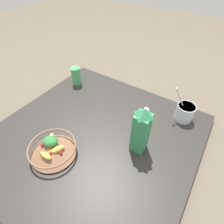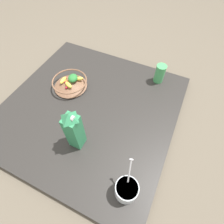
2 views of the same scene
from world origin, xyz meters
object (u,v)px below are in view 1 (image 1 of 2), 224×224
drinking_cup (76,76)px  milk_carton (141,131)px  fruit_bowl (53,149)px  yogurt_tub (185,112)px

drinking_cup → milk_carton: bearing=158.2°
fruit_bowl → milk_carton: milk_carton is taller
milk_carton → yogurt_tub: milk_carton is taller
yogurt_tub → drinking_cup: 0.83m
fruit_bowl → yogurt_tub: (-0.49, -0.64, 0.02)m
fruit_bowl → milk_carton: (-0.36, -0.28, 0.11)m
yogurt_tub → drinking_cup: yogurt_tub is taller
fruit_bowl → yogurt_tub: yogurt_tub is taller
yogurt_tub → drinking_cup: bearing=5.7°
milk_carton → drinking_cup: size_ratio=2.09×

